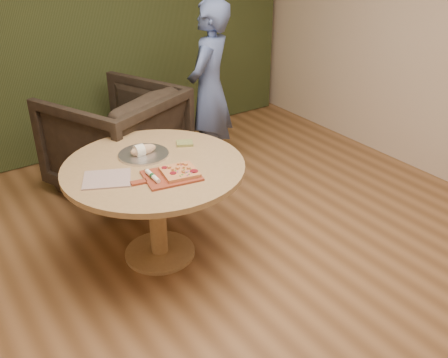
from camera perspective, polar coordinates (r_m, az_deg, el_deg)
room_shell at (r=2.71m, az=4.57°, el=9.37°), size 5.04×6.04×2.84m
curtain at (r=5.22m, az=-16.67°, el=17.56°), size 4.80×0.14×2.78m
pedestal_table at (r=3.50m, az=-7.90°, el=-0.43°), size 1.25×1.25×0.75m
pizza_paddle at (r=3.25m, az=-6.19°, el=0.34°), size 0.47×0.34×0.01m
flatbread_pizza at (r=3.26m, az=-5.09°, el=0.85°), size 0.26×0.26×0.04m
cutlery_roll at (r=3.22m, az=-8.17°, el=0.35°), size 0.03×0.20×0.03m
newspaper at (r=3.29m, az=-13.23°, el=0.01°), size 0.38×0.35×0.01m
serving_tray at (r=3.57m, az=-9.17°, el=2.80°), size 0.36×0.36×0.02m
bread_roll at (r=3.55m, az=-9.34°, el=3.29°), size 0.19×0.09×0.09m
green_packet at (r=3.71m, az=-4.52°, el=4.10°), size 0.15×0.14×0.02m
armchair at (r=4.57m, az=-12.23°, el=5.00°), size 1.29×1.25×1.03m
person_standing at (r=4.68m, az=-1.66°, el=10.09°), size 0.71×0.66×1.62m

